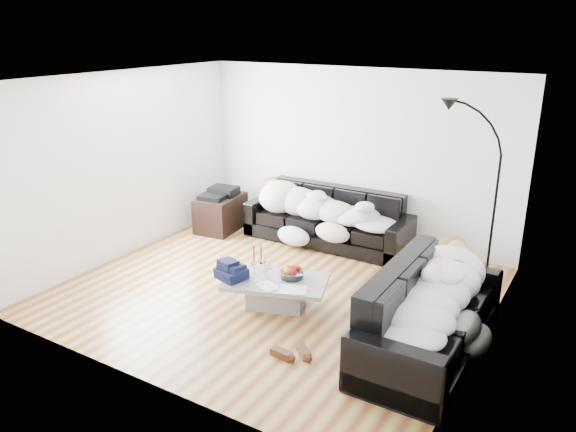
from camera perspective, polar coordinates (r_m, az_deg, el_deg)
The scene contains 24 objects.
ground at distance 7.15m, azimuth -1.26°, elevation -7.51°, with size 5.00×5.00×0.00m, color brown.
wall_back at distance 8.59m, azimuth 6.79°, elevation 6.15°, with size 5.00×0.02×2.60m, color silver.
wall_left at distance 8.25m, azimuth -16.21°, elevation 4.98°, with size 0.02×4.50×2.60m, color silver.
wall_right at distance 5.79m, azimuth 20.03°, elevation -1.26°, with size 0.02×4.50×2.60m, color silver.
ceiling at distance 6.43m, azimuth -1.43°, elevation 13.72°, with size 5.00×5.00×0.00m, color white.
sofa_back at distance 8.51m, azimuth 4.03°, elevation -0.10°, with size 2.52×0.87×0.82m, color black.
sofa_right at distance 5.89m, azimuth 14.30°, elevation -9.40°, with size 2.21×0.95×0.89m, color black.
sleeper_back at distance 8.40m, azimuth 3.91°, elevation 1.23°, with size 2.13×0.74×0.43m, color silver, non-canonical shape.
sleeper_right at distance 5.80m, azimuth 14.47°, elevation -7.62°, with size 1.89×0.80×0.46m, color silver, non-canonical shape.
teal_cushion at distance 6.39m, azimuth 15.85°, elevation -4.53°, with size 0.36×0.30×0.20m, color #0B5144.
coffee_table at distance 6.69m, azimuth -1.22°, elevation -7.83°, with size 1.18×0.69×0.35m, color #939699.
fruit_bowl at distance 6.62m, azimuth 0.41°, elevation -5.66°, with size 0.27×0.27×0.17m, color white.
wine_glass_a at distance 6.79m, azimuth -2.40°, elevation -4.95°, with size 0.08×0.08×0.18m, color white.
wine_glass_b at distance 6.78m, azimuth -3.53°, elevation -5.16°, with size 0.06×0.06×0.15m, color white.
wine_glass_c at distance 6.59m, azimuth -1.96°, elevation -5.68°, with size 0.08×0.08×0.19m, color white.
candle_left at distance 6.98m, azimuth -3.48°, elevation -4.00°, with size 0.05×0.05×0.25m, color maroon.
candle_right at distance 6.99m, azimuth -2.75°, elevation -3.99°, with size 0.04×0.04×0.23m, color maroon.
newspaper_a at distance 6.37m, azimuth 0.50°, elevation -7.45°, with size 0.31×0.24×0.01m, color silver.
newspaper_b at distance 6.45m, azimuth -2.08°, elevation -7.10°, with size 0.26×0.19×0.01m, color silver.
navy_jacket at distance 6.59m, azimuth -6.10°, elevation -5.03°, with size 0.37×0.31×0.18m, color black, non-canonical shape.
shoes at distance 5.82m, azimuth 0.39°, elevation -13.70°, with size 0.40×0.29×0.09m, color #472311, non-canonical shape.
av_cabinet at distance 9.15m, azimuth -6.86°, elevation 0.32°, with size 0.56×0.82×0.56m, color black.
stereo at distance 9.04m, azimuth -6.94°, elevation 2.40°, with size 0.44×0.34×0.13m, color black.
floor_lamp at distance 7.56m, azimuth 20.28°, elevation 1.06°, with size 0.74×0.29×2.03m, color black, non-canonical shape.
Camera 1 is at (3.45, -5.39, 3.19)m, focal length 35.00 mm.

